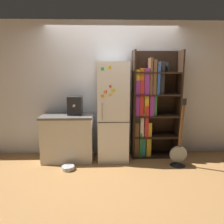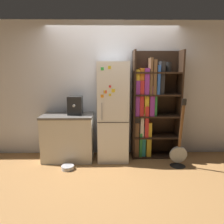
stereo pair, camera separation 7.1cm
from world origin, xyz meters
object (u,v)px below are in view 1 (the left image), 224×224
object	(u,v)px
guitar	(178,156)
pet_bowl	(68,168)
bookshelf	(149,106)
espresso_machine	(75,105)
refrigerator	(113,112)

from	to	relation	value
guitar	pet_bowl	size ratio (longest dim) A/B	5.63
bookshelf	pet_bowl	bearing A→B (deg)	-157.55
bookshelf	espresso_machine	distance (m)	1.41
refrigerator	espresso_machine	world-z (taller)	refrigerator
pet_bowl	espresso_machine	bearing A→B (deg)	80.87
espresso_machine	pet_bowl	world-z (taller)	espresso_machine
bookshelf	espresso_machine	bearing A→B (deg)	-176.03
refrigerator	bookshelf	size ratio (longest dim) A/B	0.89
espresso_machine	pet_bowl	bearing A→B (deg)	-99.13
espresso_machine	refrigerator	bearing A→B (deg)	-2.62
espresso_machine	guitar	distance (m)	2.08
espresso_machine	pet_bowl	xyz separation A→B (m)	(-0.08, -0.52, -0.99)
refrigerator	espresso_machine	distance (m)	0.71
refrigerator	bookshelf	xyz separation A→B (m)	(0.71, 0.13, 0.09)
refrigerator	pet_bowl	world-z (taller)	refrigerator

